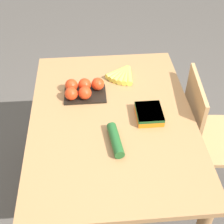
# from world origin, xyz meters

# --- Properties ---
(ground_plane) EXTENTS (12.00, 12.00, 0.00)m
(ground_plane) POSITION_xyz_m (0.00, 0.00, 0.00)
(ground_plane) COLOR #4C4742
(dining_table) EXTENTS (1.17, 0.85, 0.77)m
(dining_table) POSITION_xyz_m (0.00, 0.00, 0.66)
(dining_table) COLOR #9E7044
(dining_table) RESTS_ON ground_plane
(chair) EXTENTS (0.45, 0.44, 0.89)m
(chair) POSITION_xyz_m (-0.08, 0.60, 0.47)
(chair) COLOR tan
(chair) RESTS_ON ground_plane
(banana_bunch) EXTENTS (0.18, 0.16, 0.03)m
(banana_bunch) POSITION_xyz_m (-0.34, 0.09, 0.79)
(banana_bunch) COLOR brown
(banana_bunch) RESTS_ON dining_table
(tomato_pack) EXTENTS (0.16, 0.23, 0.08)m
(tomato_pack) POSITION_xyz_m (-0.19, -0.15, 0.81)
(tomato_pack) COLOR black
(tomato_pack) RESTS_ON dining_table
(carrot_bag) EXTENTS (0.16, 0.13, 0.04)m
(carrot_bag) POSITION_xyz_m (0.02, 0.19, 0.80)
(carrot_bag) COLOR orange
(carrot_bag) RESTS_ON dining_table
(cucumber_near) EXTENTS (0.20, 0.07, 0.05)m
(cucumber_near) POSITION_xyz_m (0.19, 0.00, 0.80)
(cucumber_near) COLOR #1E5123
(cucumber_near) RESTS_ON dining_table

